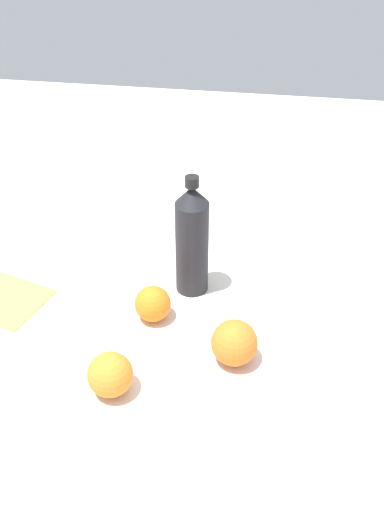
{
  "coord_description": "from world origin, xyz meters",
  "views": [
    {
      "loc": [
        -0.13,
        0.84,
        0.72
      ],
      "look_at": [
        0.01,
        -0.03,
        0.08
      ],
      "focal_mm": 38.62,
      "sensor_mm": 36.0,
      "label": 1
    }
  ],
  "objects_px": {
    "orange_0": "(153,304)",
    "folded_napkin": "(6,299)",
    "water_bottle": "(192,240)",
    "orange_2": "(234,343)",
    "orange_1": "(110,375)"
  },
  "relations": [
    {
      "from": "orange_0",
      "to": "folded_napkin",
      "type": "distance_m",
      "value": 0.3
    },
    {
      "from": "water_bottle",
      "to": "folded_napkin",
      "type": "relative_size",
      "value": 1.68
    },
    {
      "from": "water_bottle",
      "to": "orange_2",
      "type": "xyz_separation_m",
      "value": [
        -0.1,
        0.19,
        -0.08
      ]
    },
    {
      "from": "water_bottle",
      "to": "orange_2",
      "type": "distance_m",
      "value": 0.23
    },
    {
      "from": "orange_0",
      "to": "orange_1",
      "type": "bearing_deg",
      "value": 81.32
    },
    {
      "from": "water_bottle",
      "to": "folded_napkin",
      "type": "distance_m",
      "value": 0.39
    },
    {
      "from": "orange_0",
      "to": "orange_2",
      "type": "relative_size",
      "value": 0.85
    },
    {
      "from": "water_bottle",
      "to": "orange_1",
      "type": "relative_size",
      "value": 3.38
    },
    {
      "from": "water_bottle",
      "to": "orange_2",
      "type": "relative_size",
      "value": 3.14
    },
    {
      "from": "water_bottle",
      "to": "orange_2",
      "type": "bearing_deg",
      "value": -4.32
    },
    {
      "from": "orange_2",
      "to": "folded_napkin",
      "type": "relative_size",
      "value": 0.54
    },
    {
      "from": "water_bottle",
      "to": "orange_0",
      "type": "relative_size",
      "value": 3.69
    },
    {
      "from": "folded_napkin",
      "to": "orange_2",
      "type": "bearing_deg",
      "value": 169.73
    },
    {
      "from": "orange_1",
      "to": "folded_napkin",
      "type": "height_order",
      "value": "orange_1"
    },
    {
      "from": "orange_2",
      "to": "folded_napkin",
      "type": "height_order",
      "value": "orange_2"
    }
  ]
}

